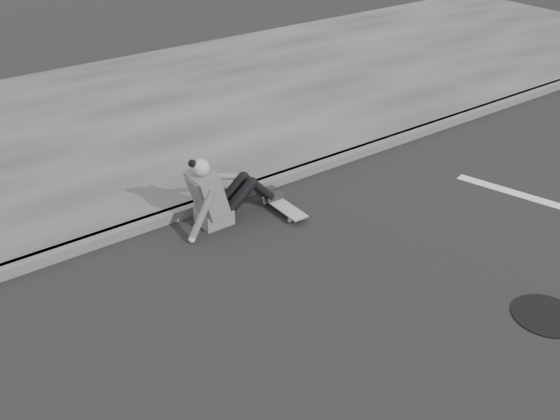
{
  "coord_description": "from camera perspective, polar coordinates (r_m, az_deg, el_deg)",
  "views": [
    {
      "loc": [
        -3.25,
        -3.27,
        3.86
      ],
      "look_at": [
        0.07,
        1.33,
        0.5
      ],
      "focal_mm": 40.0,
      "sensor_mm": 36.0,
      "label": 1
    }
  ],
  "objects": [
    {
      "name": "ground",
      "position": [
        6.01,
        6.97,
        -9.58
      ],
      "size": [
        80.0,
        80.0,
        0.0
      ],
      "primitive_type": "plane",
      "color": "black",
      "rests_on": "ground"
    },
    {
      "name": "seated_woman",
      "position": [
        7.2,
        -5.7,
        1.44
      ],
      "size": [
        1.38,
        0.46,
        0.88
      ],
      "color": "#535355",
      "rests_on": "ground"
    },
    {
      "name": "skateboard",
      "position": [
        7.51,
        0.19,
        0.38
      ],
      "size": [
        0.2,
        0.78,
        0.09
      ],
      "color": "#A0A09B",
      "rests_on": "ground"
    },
    {
      "name": "curb",
      "position": [
        7.69,
        -5.9,
        0.89
      ],
      "size": [
        24.0,
        0.16,
        0.12
      ],
      "primitive_type": "cube",
      "color": "#4D4D4D",
      "rests_on": "ground"
    },
    {
      "name": "sidewalk",
      "position": [
        10.18,
        -14.7,
        7.73
      ],
      "size": [
        24.0,
        6.0,
        0.12
      ],
      "primitive_type": "cube",
      "color": "#3D3D3D",
      "rests_on": "ground"
    },
    {
      "name": "manhole",
      "position": [
        6.47,
        23.14,
        -8.85
      ],
      "size": [
        0.63,
        0.63,
        0.01
      ],
      "primitive_type": "cylinder",
      "color": "black",
      "rests_on": "ground"
    }
  ]
}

